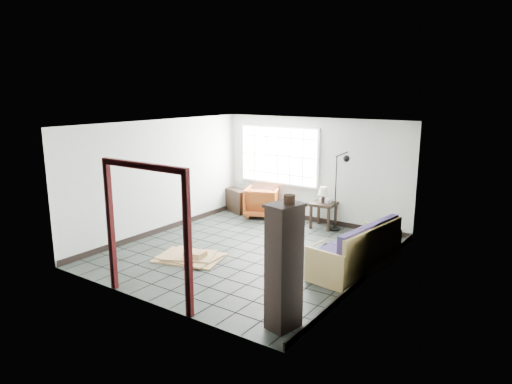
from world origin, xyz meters
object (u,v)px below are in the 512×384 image
Objects in this scene: futon_sofa at (359,253)px; armchair at (263,200)px; tall_shelf at (284,266)px; side_table at (324,207)px.

armchair is (-3.51, 2.07, 0.10)m from futon_sofa.
futon_sofa is 2.60m from tall_shelf.
futon_sofa is 4.08m from armchair.
side_table is 0.35× the size of tall_shelf.
armchair is at bearing -180.00° from side_table.
tall_shelf is (3.44, -4.60, 0.48)m from armchair.
tall_shelf reaches higher than futon_sofa.
armchair is 1.77m from side_table.
armchair is at bearing 157.50° from futon_sofa.
tall_shelf is at bearing 105.39° from armchair.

